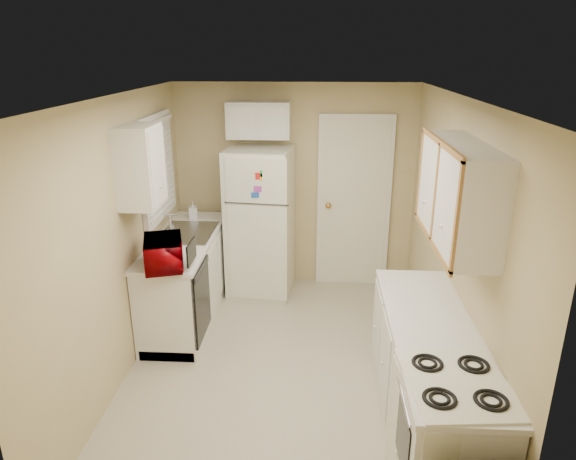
{
  "coord_description": "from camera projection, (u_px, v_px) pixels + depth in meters",
  "views": [
    {
      "loc": [
        0.26,
        -4.0,
        2.75
      ],
      "look_at": [
        0.0,
        0.5,
        1.15
      ],
      "focal_mm": 32.0,
      "sensor_mm": 36.0,
      "label": 1
    }
  ],
  "objects": [
    {
      "name": "floor",
      "position": [
        285.0,
        366.0,
        4.7
      ],
      "size": [
        3.8,
        3.8,
        0.0
      ],
      "primitive_type": "plane",
      "color": "beige",
      "rests_on": "ground"
    },
    {
      "name": "ceiling",
      "position": [
        284.0,
        97.0,
        3.9
      ],
      "size": [
        3.8,
        3.8,
        0.0
      ],
      "primitive_type": "plane",
      "color": "white",
      "rests_on": "floor"
    },
    {
      "name": "wall_left",
      "position": [
        121.0,
        241.0,
        4.37
      ],
      "size": [
        3.8,
        3.8,
        0.0
      ],
      "primitive_type": "plane",
      "color": "tan",
      "rests_on": "floor"
    },
    {
      "name": "wall_right",
      "position": [
        454.0,
        248.0,
        4.22
      ],
      "size": [
        3.8,
        3.8,
        0.0
      ],
      "primitive_type": "plane",
      "color": "tan",
      "rests_on": "floor"
    },
    {
      "name": "wall_back",
      "position": [
        295.0,
        187.0,
        6.08
      ],
      "size": [
        2.8,
        2.8,
        0.0
      ],
      "primitive_type": "plane",
      "color": "tan",
      "rests_on": "floor"
    },
    {
      "name": "wall_front",
      "position": [
        259.0,
        384.0,
        2.51
      ],
      "size": [
        2.8,
        2.8,
        0.0
      ],
      "primitive_type": "plane",
      "color": "tan",
      "rests_on": "floor"
    },
    {
      "name": "left_counter",
      "position": [
        187.0,
        277.0,
        5.46
      ],
      "size": [
        0.6,
        1.8,
        0.9
      ],
      "primitive_type": "cube",
      "color": "silver",
      "rests_on": "floor"
    },
    {
      "name": "dishwasher",
      "position": [
        202.0,
        301.0,
        4.86
      ],
      "size": [
        0.03,
        0.58,
        0.72
      ],
      "primitive_type": "cube",
      "color": "black",
      "rests_on": "floor"
    },
    {
      "name": "sink",
      "position": [
        188.0,
        236.0,
        5.46
      ],
      "size": [
        0.54,
        0.74,
        0.16
      ],
      "primitive_type": "cube",
      "color": "gray",
      "rests_on": "left_counter"
    },
    {
      "name": "microwave",
      "position": [
        164.0,
        251.0,
        4.55
      ],
      "size": [
        0.54,
        0.39,
        0.32
      ],
      "primitive_type": "imported",
      "rotation": [
        0.0,
        0.0,
        1.86
      ],
      "color": "#7F0005",
      "rests_on": "left_counter"
    },
    {
      "name": "soap_bottle",
      "position": [
        193.0,
        211.0,
        5.86
      ],
      "size": [
        0.11,
        0.12,
        0.21
      ],
      "primitive_type": "imported",
      "rotation": [
        0.0,
        0.0,
        0.26
      ],
      "color": "silver",
      "rests_on": "left_counter"
    },
    {
      "name": "window_blinds",
      "position": [
        158.0,
        168.0,
        5.23
      ],
      "size": [
        0.1,
        0.98,
        1.08
      ],
      "primitive_type": "cube",
      "color": "silver",
      "rests_on": "wall_left"
    },
    {
      "name": "upper_cabinet_left",
      "position": [
        140.0,
        166.0,
        4.37
      ],
      "size": [
        0.3,
        0.45,
        0.7
      ],
      "primitive_type": "cube",
      "color": "silver",
      "rests_on": "wall_left"
    },
    {
      "name": "refrigerator",
      "position": [
        261.0,
        222.0,
        5.93
      ],
      "size": [
        0.78,
        0.76,
        1.71
      ],
      "primitive_type": "cube",
      "rotation": [
        0.0,
        0.0,
        -0.11
      ],
      "color": "silver",
      "rests_on": "floor"
    },
    {
      "name": "cabinet_over_fridge",
      "position": [
        259.0,
        120.0,
        5.7
      ],
      "size": [
        0.7,
        0.3,
        0.4
      ],
      "primitive_type": "cube",
      "color": "silver",
      "rests_on": "wall_back"
    },
    {
      "name": "interior_door",
      "position": [
        354.0,
        203.0,
        6.07
      ],
      "size": [
        0.86,
        0.06,
        2.08
      ],
      "primitive_type": "cube",
      "color": "silver",
      "rests_on": "floor"
    },
    {
      "name": "right_counter",
      "position": [
        428.0,
        383.0,
        3.73
      ],
      "size": [
        0.6,
        2.0,
        0.9
      ],
      "primitive_type": "cube",
      "color": "silver",
      "rests_on": "floor"
    },
    {
      "name": "stove",
      "position": [
        449.0,
        447.0,
        3.15
      ],
      "size": [
        0.65,
        0.77,
        0.87
      ],
      "primitive_type": "cube",
      "rotation": [
        0.0,
        0.0,
        0.09
      ],
      "color": "silver",
      "rests_on": "floor"
    },
    {
      "name": "upper_cabinet_right",
      "position": [
        459.0,
        193.0,
        3.56
      ],
      "size": [
        0.3,
        1.2,
        0.7
      ],
      "primitive_type": "cube",
      "color": "silver",
      "rests_on": "wall_right"
    }
  ]
}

